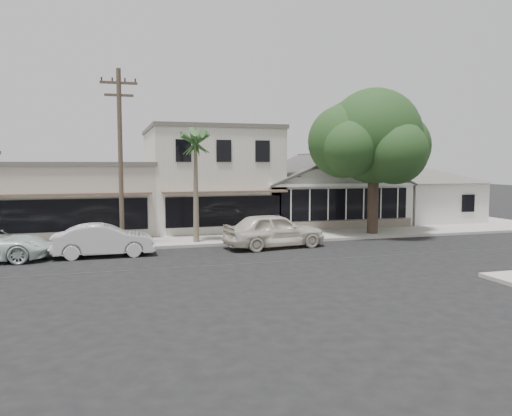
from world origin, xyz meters
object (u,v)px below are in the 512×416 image
object	(u,v)px
car_0	(274,230)
shade_tree	(371,139)
utility_pole	(120,155)
car_1	(104,240)

from	to	relation	value
car_0	shade_tree	xyz separation A→B (m)	(7.03, 2.71, 4.90)
car_0	utility_pole	bearing A→B (deg)	71.19
car_0	car_1	bearing A→B (deg)	83.09
utility_pole	car_1	bearing A→B (deg)	-118.48
shade_tree	utility_pole	bearing A→B (deg)	-175.16
utility_pole	car_1	distance (m)	4.42
utility_pole	shade_tree	distance (m)	14.69
utility_pole	shade_tree	xyz separation A→B (m)	(14.60, 1.24, 1.01)
utility_pole	car_1	world-z (taller)	utility_pole
utility_pole	shade_tree	world-z (taller)	utility_pole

